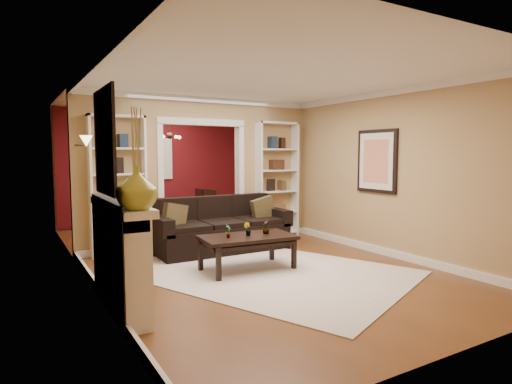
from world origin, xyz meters
TOP-DOWN VIEW (x-y plane):
  - floor at (0.00, 0.00)m, footprint 8.00×8.00m
  - ceiling at (0.00, 0.00)m, footprint 8.00×8.00m
  - wall_back at (0.00, 4.00)m, footprint 8.00×0.00m
  - wall_front at (0.00, -4.00)m, footprint 8.00×0.00m
  - wall_left at (-2.25, 0.00)m, footprint 0.00×8.00m
  - wall_right at (2.25, 0.00)m, footprint 0.00×8.00m
  - partition_wall at (0.00, 1.20)m, footprint 4.50×0.15m
  - red_back_panel at (0.00, 3.97)m, footprint 4.44×0.04m
  - dining_window at (0.00, 3.93)m, footprint 0.78×0.03m
  - area_rug at (0.00, -1.06)m, footprint 4.05×4.62m
  - sofa at (0.03, 0.45)m, footprint 2.36×1.02m
  - pillow_left at (-0.80, 0.43)m, footprint 0.43×0.23m
  - pillow_right at (0.87, 0.43)m, footprint 0.43×0.14m
  - coffee_table at (-0.17, -0.86)m, footprint 1.39×0.84m
  - plant_left at (-0.48, -0.86)m, footprint 0.12×0.12m
  - plant_center at (-0.17, -0.86)m, footprint 0.13×0.13m
  - plant_right at (0.14, -0.86)m, footprint 0.15×0.15m
  - bookshelf_left at (-1.55, 1.03)m, footprint 0.90×0.30m
  - bookshelf_right at (1.55, 1.03)m, footprint 0.90×0.30m
  - fireplace at (-2.09, -1.50)m, footprint 0.32×1.70m
  - vase at (-2.09, -2.20)m, footprint 0.42×0.42m
  - mirror at (-2.23, -1.50)m, footprint 0.03×0.95m
  - wall_sconce at (-2.15, 0.55)m, footprint 0.18×0.18m
  - framed_art at (2.21, -1.00)m, footprint 0.04×0.85m
  - dining_table at (-0.12, 2.61)m, footprint 1.67×0.93m
  - dining_chair_nw at (-0.67, 2.31)m, footprint 0.49×0.49m
  - dining_chair_ne at (0.43, 2.31)m, footprint 0.61×0.61m
  - dining_chair_sw at (-0.67, 2.91)m, footprint 0.57×0.57m
  - dining_chair_se at (0.43, 2.91)m, footprint 0.48×0.48m
  - chandelier at (0.00, 2.70)m, footprint 0.50×0.50m

SIDE VIEW (x-z plane):
  - floor at x=0.00m, z-range 0.00..0.00m
  - area_rug at x=0.00m, z-range 0.00..0.01m
  - coffee_table at x=-0.17m, z-range 0.00..0.50m
  - dining_table at x=-0.12m, z-range 0.00..0.59m
  - dining_chair_sw at x=-0.67m, z-range 0.00..0.88m
  - dining_chair_se at x=0.43m, z-range 0.00..0.90m
  - dining_chair_nw at x=-0.67m, z-range 0.00..0.91m
  - sofa at x=0.03m, z-range 0.00..0.92m
  - dining_chair_ne at x=0.43m, z-range 0.00..0.93m
  - fireplace at x=-2.09m, z-range 0.00..1.16m
  - plant_center at x=-0.17m, z-range 0.50..0.69m
  - plant_right at x=0.14m, z-range 0.50..0.70m
  - plant_left at x=-0.48m, z-range 0.50..0.70m
  - pillow_left at x=-0.80m, z-range 0.45..0.86m
  - pillow_right at x=0.87m, z-range 0.45..0.88m
  - bookshelf_left at x=-1.55m, z-range 0.00..2.30m
  - bookshelf_right at x=1.55m, z-range 0.00..2.30m
  - red_back_panel at x=0.00m, z-range 0.00..2.64m
  - wall_back at x=0.00m, z-range -2.65..5.35m
  - wall_front at x=0.00m, z-range -2.65..5.35m
  - wall_left at x=-2.25m, z-range -2.65..5.35m
  - wall_right at x=2.25m, z-range -2.65..5.35m
  - partition_wall at x=0.00m, z-range 0.00..2.70m
  - vase at x=-2.09m, z-range 1.16..1.56m
  - dining_window at x=0.00m, z-range 1.06..2.04m
  - framed_art at x=2.21m, z-range 1.02..2.08m
  - mirror at x=-2.23m, z-range 1.25..2.35m
  - wall_sconce at x=-2.15m, z-range 1.72..1.94m
  - chandelier at x=0.00m, z-range 1.87..2.17m
  - ceiling at x=0.00m, z-range 2.70..2.70m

